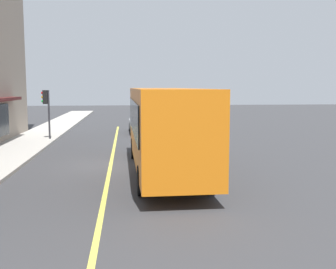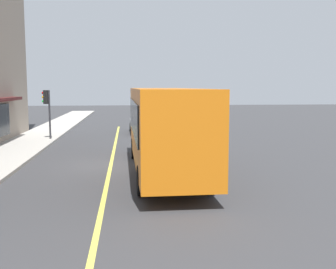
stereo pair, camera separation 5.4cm
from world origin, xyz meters
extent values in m
plane|color=#38383A|center=(0.00, 0.00, 0.00)|extent=(120.00, 120.00, 0.00)
cube|color=#D8D14C|center=(0.00, 0.00, 0.00)|extent=(36.00, 0.16, 0.01)
cube|color=orange|center=(-1.92, -2.30, 2.00)|extent=(11.04, 2.67, 3.00)
cube|color=black|center=(3.53, -2.22, 2.36)|extent=(0.15, 2.10, 1.80)
cube|color=black|center=(-2.24, -1.04, 2.36)|extent=(8.80, 0.20, 1.32)
cube|color=black|center=(-2.20, -3.58, 2.36)|extent=(8.80, 0.20, 1.32)
cube|color=#0CF259|center=(3.60, -2.22, 3.25)|extent=(0.11, 1.90, 0.36)
cube|color=#2D2D33|center=(3.63, -2.22, 0.75)|extent=(0.20, 2.40, 0.40)
cylinder|color=black|center=(1.58, -1.12, 0.50)|extent=(1.00, 0.32, 1.00)
cylinder|color=black|center=(1.62, -3.38, 0.50)|extent=(1.00, 0.32, 1.00)
cylinder|color=black|center=(-5.46, -1.23, 0.50)|extent=(1.00, 0.32, 1.00)
cylinder|color=black|center=(-5.42, -3.49, 0.50)|extent=(1.00, 0.32, 1.00)
cylinder|color=#2D2D33|center=(8.69, 4.31, 1.75)|extent=(0.12, 0.12, 3.20)
cube|color=black|center=(8.69, 4.51, 2.90)|extent=(0.30, 0.30, 0.90)
sphere|color=red|center=(8.69, 4.68, 3.17)|extent=(0.18, 0.18, 0.18)
sphere|color=orange|center=(8.69, 4.68, 2.90)|extent=(0.18, 0.18, 0.18)
sphere|color=green|center=(8.69, 4.68, 2.63)|extent=(0.18, 0.18, 0.18)
cube|color=#B7BABF|center=(12.94, -1.91, 0.60)|extent=(4.33, 1.87, 0.75)
cube|color=black|center=(12.79, -1.91, 1.25)|extent=(2.43, 1.55, 0.55)
cylinder|color=black|center=(14.34, -1.06, 0.32)|extent=(0.64, 0.23, 0.64)
cylinder|color=black|center=(14.37, -2.70, 0.32)|extent=(0.64, 0.23, 0.64)
cylinder|color=black|center=(11.51, -1.11, 0.32)|extent=(0.64, 0.23, 0.64)
cylinder|color=black|center=(11.53, -2.75, 0.32)|extent=(0.64, 0.23, 0.64)
camera|label=1|loc=(-18.53, -0.73, 3.57)|focal=43.34mm
camera|label=2|loc=(-18.53, -0.79, 3.57)|focal=43.34mm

